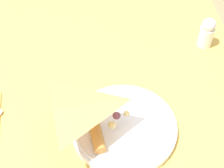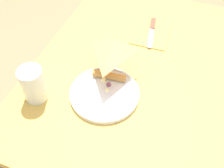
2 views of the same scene
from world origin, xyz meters
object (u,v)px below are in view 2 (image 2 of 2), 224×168
Objects in this scene: dining_table at (145,93)px; milk_glass at (33,85)px; butter_knife at (152,31)px; plate_pizza at (104,92)px; napkin_folded at (151,33)px.

milk_glass is at bearing -51.52° from dining_table.
milk_glass is 0.52m from butter_knife.
napkin_folded is at bearing 171.29° from plate_pizza.
dining_table is 7.90× the size of milk_glass.
butter_knife is (-0.36, 0.05, -0.01)m from plate_pizza.
plate_pizza is 0.22m from milk_glass.
butter_knife is at bearing -169.04° from napkin_folded.
butter_knife is (-0.21, -0.05, 0.13)m from dining_table.
plate_pizza reaches higher than butter_knife.
milk_glass reaches higher than napkin_folded.
milk_glass is 0.51m from napkin_folded.
plate_pizza is 0.36m from napkin_folded.
plate_pizza is at bearing -32.78° from dining_table.
napkin_folded is 0.99× the size of butter_knife.
napkin_folded is at bearing -166.71° from dining_table.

